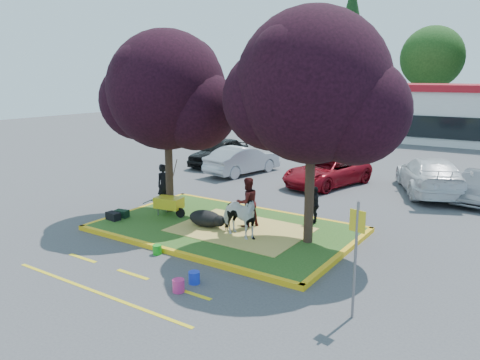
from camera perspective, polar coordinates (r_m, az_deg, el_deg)
The scene contains 32 objects.
ground at distance 15.67m, azimuth -1.75°, elevation -6.21°, with size 90.00×90.00×0.00m, color #424244.
median_island at distance 15.65m, azimuth -1.75°, elevation -5.95°, with size 8.00×5.00×0.15m, color #254F18.
curb_near at distance 13.75m, azimuth -8.04°, elevation -8.75°, with size 8.30×0.16×0.15m, color yellow.
curb_far at distance 17.72m, azimuth 3.09°, elevation -3.73°, with size 8.30×0.16×0.15m, color yellow.
curb_left at distance 18.21m, azimuth -12.31°, elevation -3.56°, with size 0.16×5.30×0.15m, color yellow.
curb_right at distance 13.83m, azimuth 12.35°, elevation -8.80°, with size 0.16×5.30×0.15m, color yellow.
straw_bedding at distance 15.30m, azimuth 0.10°, elevation -6.07°, with size 4.20×3.00×0.01m, color #EAD660.
tree_purple_left at distance 16.89m, azimuth -8.93°, elevation 10.10°, with size 5.06×4.20×6.51m.
tree_purple_right at distance 13.53m, azimuth 8.90°, elevation 10.37°, with size 5.30×4.40×6.82m.
fire_lane_stripe_a at distance 14.14m, azimuth -18.63°, elevation -9.02°, with size 1.10×0.12×0.01m, color yellow.
fire_lane_stripe_b at distance 12.71m, azimuth -12.95°, elevation -11.15°, with size 1.10×0.12×0.01m, color yellow.
fire_lane_stripe_c at distance 11.46m, azimuth -5.82°, elevation -13.63°, with size 1.10×0.12×0.01m, color yellow.
fire_lane_long at distance 12.01m, azimuth -17.19°, elevation -12.88°, with size 6.00×0.10×0.01m, color yellow.
retail_building at distance 40.71m, azimuth 24.38°, elevation 7.55°, with size 20.40×8.40×4.40m.
treeline at distance 50.31m, azimuth 25.98°, elevation 14.43°, with size 46.58×7.80×14.63m.
cow at distance 14.40m, azimuth -0.24°, elevation -4.44°, with size 0.74×1.62×1.36m, color silver.
calf at distance 15.60m, azimuth -4.21°, elevation -4.70°, with size 1.25×0.71×0.54m, color black.
handler at distance 18.03m, azimuth -9.25°, elevation -0.66°, with size 0.60×0.39×1.64m, color black.
visitor_a at distance 15.42m, azimuth 0.90°, elevation -2.72°, with size 0.81×0.63×1.66m, color #421312.
visitor_b at distance 16.07m, azimuth 9.11°, elevation -2.98°, with size 0.74×0.31×1.27m, color black.
wheelbarrow at distance 16.93m, azimuth -8.64°, elevation -2.79°, with size 1.75×0.72×0.66m.
gear_bag_dark at distance 16.88m, azimuth -15.21°, elevation -4.27°, with size 0.52×0.28×0.27m, color black.
gear_bag_green at distance 17.13m, azimuth -14.23°, elevation -3.99°, with size 0.47×0.29×0.25m, color black.
sign_post at distance 10.04m, azimuth 13.95°, elevation -7.97°, with size 0.36×0.11×2.57m.
bucket_green at distance 13.87m, azimuth -10.06°, elevation -8.36°, with size 0.26×0.26×0.28m, color #18A11A.
bucket_pink at distance 11.53m, azimuth -7.51°, elevation -12.65°, with size 0.29×0.29×0.31m, color #D62F76.
bucket_blue at distance 11.92m, azimuth -5.61°, elevation -11.74°, with size 0.29×0.29×0.31m, color blue.
car_black at distance 26.93m, azimuth -2.53°, elevation 3.45°, with size 1.83×4.55×1.55m, color black.
car_silver at distance 24.53m, azimuth 0.34°, elevation 2.45°, with size 1.54×4.42×1.46m, color #A8A9B0.
car_red at distance 22.26m, azimuth 10.56°, elevation 1.01°, with size 2.19×4.75×1.32m, color maroon.
car_white at distance 22.04m, azimuth 22.12°, elevation 0.52°, with size 2.22×5.47×1.59m, color white.
car_grey at distance 21.40m, azimuth 27.24°, elevation -0.75°, with size 1.33×3.82×1.26m, color slate.
Camera 1 is at (8.59, -12.09, 5.06)m, focal length 35.00 mm.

